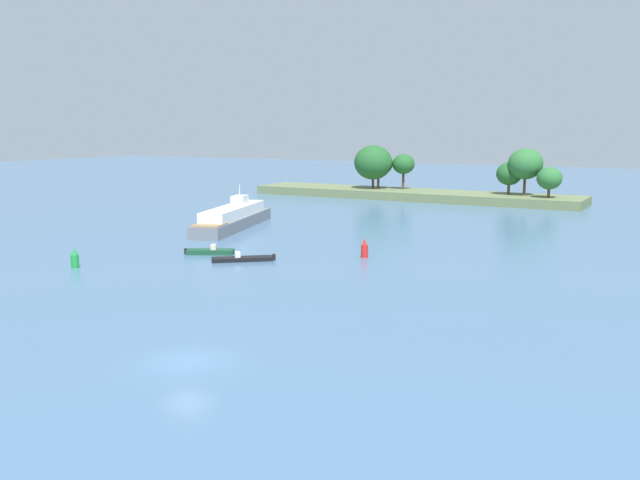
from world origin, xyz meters
TOP-DOWN VIEW (x-y plane):
  - ground_plane at (0.00, 0.00)m, footprint 400.00×400.00m
  - treeline_island at (-20.48, 86.28)m, footprint 58.45×10.51m
  - small_motorboat at (-18.96, 25.98)m, footprint 4.77×3.38m
  - fishing_skiff at (-14.08, 24.68)m, footprint 5.31×4.78m
  - white_riverboat at (-27.65, 41.59)m, footprint 9.20×20.27m
  - channel_buoy_red at (-4.79, 32.00)m, footprint 0.70×0.70m
  - channel_buoy_green at (-25.29, 14.59)m, footprint 0.70×0.70m

SIDE VIEW (x-z plane):
  - ground_plane at x=0.00m, z-range 0.00..0.00m
  - fishing_skiff at x=-14.08m, z-range -0.22..0.65m
  - small_motorboat at x=-18.96m, z-range -0.22..0.76m
  - channel_buoy_red at x=-4.79m, z-range -0.14..1.76m
  - channel_buoy_green at x=-25.29m, z-range -0.14..1.76m
  - white_riverboat at x=-27.65m, z-range -1.33..3.93m
  - treeline_island at x=-20.48m, z-range -1.52..7.74m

